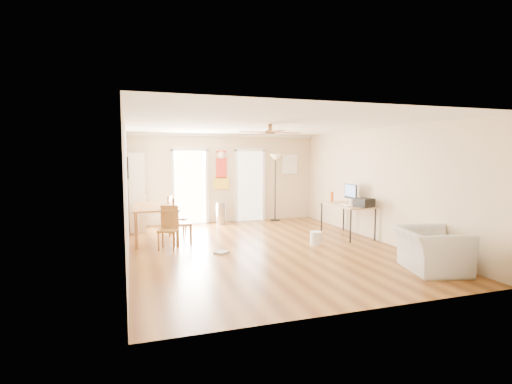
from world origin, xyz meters
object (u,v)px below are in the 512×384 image
object	(u,v)px
dining_chair_right_b	(182,221)
dining_table	(156,223)
printer	(364,203)
armchair	(431,250)
dining_chair_right_a	(177,216)
computer_desk	(347,220)
dining_chair_near	(168,228)
bookshelf	(137,192)
wastebasket_a	(316,238)
trash_can	(221,213)
torchiere_lamp	(275,188)

from	to	relation	value
dining_chair_right_b	dining_table	bearing A→B (deg)	54.86
printer	armchair	bearing A→B (deg)	-107.98
dining_chair_right_a	computer_desk	world-z (taller)	dining_chair_right_a
dining_chair_near	bookshelf	bearing A→B (deg)	123.32
printer	wastebasket_a	bearing A→B (deg)	173.36
trash_can	armchair	world-z (taller)	armchair
dining_chair_right_b	computer_desk	bearing A→B (deg)	-90.41
trash_can	dining_chair_right_a	bearing A→B (deg)	-138.01
printer	computer_desk	bearing A→B (deg)	91.15
computer_desk	torchiere_lamp	bearing A→B (deg)	108.24
dining_chair_right_b	dining_chair_near	xyz separation A→B (m)	(-0.36, -0.45, -0.06)
trash_can	computer_desk	size ratio (longest dim) A/B	0.42
dining_table	printer	bearing A→B (deg)	-17.47
printer	wastebasket_a	distance (m)	1.47
dining_chair_right_b	wastebasket_a	size ratio (longest dim) A/B	3.43
trash_can	printer	bearing A→B (deg)	-49.48
dining_chair_near	armchair	xyz separation A→B (m)	(4.11, -2.96, -0.09)
bookshelf	dining_chair_near	world-z (taller)	bookshelf
dining_chair_near	torchiere_lamp	world-z (taller)	torchiere_lamp
printer	dining_chair_right_b	bearing A→B (deg)	155.57
trash_can	computer_desk	xyz separation A→B (m)	(2.56, -2.59, 0.08)
dining_table	trash_can	distance (m)	2.56
trash_can	wastebasket_a	xyz separation A→B (m)	(1.40, -3.23, -0.16)
dining_chair_near	torchiere_lamp	size ratio (longest dim) A/B	0.45
computer_desk	printer	xyz separation A→B (m)	(0.11, -0.53, 0.49)
dining_chair_right_a	armchair	world-z (taller)	dining_chair_right_a
dining_chair_right_b	printer	distance (m)	4.18
dining_chair_right_a	trash_can	xyz separation A→B (m)	(1.38, 1.24, -0.18)
dining_chair_right_a	dining_chair_near	xyz separation A→B (m)	(-0.36, -1.37, -0.04)
dining_table	computer_desk	xyz separation A→B (m)	(4.49, -0.91, -0.01)
dining_chair_right_b	dining_chair_right_a	bearing A→B (deg)	5.89
dining_chair_right_a	armchair	size ratio (longest dim) A/B	0.88
computer_desk	printer	distance (m)	0.73
printer	dining_table	bearing A→B (deg)	151.56
dining_table	computer_desk	distance (m)	4.58
bookshelf	printer	bearing A→B (deg)	-20.83
trash_can	dining_chair_right_b	bearing A→B (deg)	-122.50
dining_chair_right_b	wastebasket_a	distance (m)	3.00
dining_chair_right_a	dining_chair_near	bearing A→B (deg)	-178.28
dining_chair_right_a	dining_chair_right_b	world-z (taller)	dining_chair_right_b
torchiere_lamp	armchair	size ratio (longest dim) A/B	1.81
bookshelf	armchair	distance (m)	7.12
torchiere_lamp	armchair	distance (m)	5.69
bookshelf	dining_table	xyz separation A→B (m)	(0.38, -1.44, -0.61)
torchiere_lamp	printer	distance (m)	3.32
torchiere_lamp	wastebasket_a	xyz separation A→B (m)	(-0.29, -3.26, -0.85)
torchiere_lamp	armchair	world-z (taller)	torchiere_lamp
trash_can	dining_chair_near	bearing A→B (deg)	-123.67
printer	armchair	size ratio (longest dim) A/B	0.35
dining_chair_near	torchiere_lamp	xyz separation A→B (m)	(3.43, 2.65, 0.55)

